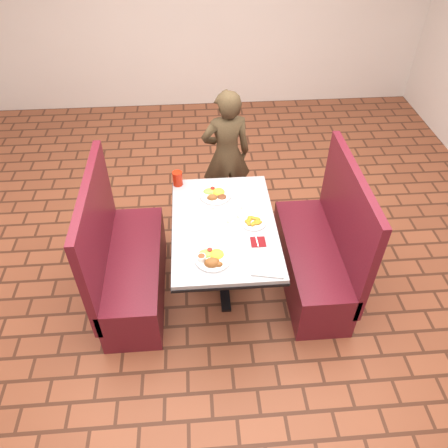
{
  "coord_description": "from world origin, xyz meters",
  "views": [
    {
      "loc": [
        -0.19,
        -2.49,
        3.01
      ],
      "look_at": [
        0.0,
        0.0,
        0.75
      ],
      "focal_mm": 35.0,
      "sensor_mm": 36.0,
      "label": 1
    }
  ],
  "objects_px": {
    "dining_table": "(224,233)",
    "plantain_plate": "(253,222)",
    "near_dinner_plate": "(212,257)",
    "booth_bench_left": "(128,267)",
    "far_dinner_plate": "(215,193)",
    "diner_person": "(226,155)",
    "booth_bench_right": "(318,256)",
    "red_tumbler": "(178,178)"
  },
  "relations": [
    {
      "from": "far_dinner_plate",
      "to": "plantain_plate",
      "type": "bearing_deg",
      "value": -53.09
    },
    {
      "from": "diner_person",
      "to": "plantain_plate",
      "type": "relative_size",
      "value": 6.69
    },
    {
      "from": "booth_bench_right",
      "to": "near_dinner_plate",
      "type": "xyz_separation_m",
      "value": [
        -0.91,
        -0.37,
        0.45
      ]
    },
    {
      "from": "booth_bench_left",
      "to": "diner_person",
      "type": "distance_m",
      "value": 1.46
    },
    {
      "from": "diner_person",
      "to": "far_dinner_plate",
      "type": "distance_m",
      "value": 0.76
    },
    {
      "from": "dining_table",
      "to": "red_tumbler",
      "type": "height_order",
      "value": "red_tumbler"
    },
    {
      "from": "plantain_plate",
      "to": "dining_table",
      "type": "bearing_deg",
      "value": 178.91
    },
    {
      "from": "dining_table",
      "to": "red_tumbler",
      "type": "relative_size",
      "value": 9.66
    },
    {
      "from": "booth_bench_right",
      "to": "plantain_plate",
      "type": "relative_size",
      "value": 6.04
    },
    {
      "from": "far_dinner_plate",
      "to": "dining_table",
      "type": "bearing_deg",
      "value": -82.84
    },
    {
      "from": "booth_bench_left",
      "to": "diner_person",
      "type": "height_order",
      "value": "diner_person"
    },
    {
      "from": "dining_table",
      "to": "plantain_plate",
      "type": "height_order",
      "value": "plantain_plate"
    },
    {
      "from": "dining_table",
      "to": "diner_person",
      "type": "height_order",
      "value": "diner_person"
    },
    {
      "from": "dining_table",
      "to": "booth_bench_left",
      "type": "distance_m",
      "value": 0.86
    },
    {
      "from": "dining_table",
      "to": "booth_bench_left",
      "type": "height_order",
      "value": "booth_bench_left"
    },
    {
      "from": "dining_table",
      "to": "booth_bench_left",
      "type": "xyz_separation_m",
      "value": [
        -0.8,
        0.0,
        -0.32
      ]
    },
    {
      "from": "booth_bench_left",
      "to": "far_dinner_plate",
      "type": "relative_size",
      "value": 4.7
    },
    {
      "from": "far_dinner_plate",
      "to": "red_tumbler",
      "type": "xyz_separation_m",
      "value": [
        -0.31,
        0.18,
        0.04
      ]
    },
    {
      "from": "booth_bench_right",
      "to": "near_dinner_plate",
      "type": "distance_m",
      "value": 1.08
    },
    {
      "from": "near_dinner_plate",
      "to": "far_dinner_plate",
      "type": "height_order",
      "value": "near_dinner_plate"
    },
    {
      "from": "diner_person",
      "to": "near_dinner_plate",
      "type": "relative_size",
      "value": 5.17
    },
    {
      "from": "far_dinner_plate",
      "to": "plantain_plate",
      "type": "height_order",
      "value": "far_dinner_plate"
    },
    {
      "from": "diner_person",
      "to": "near_dinner_plate",
      "type": "height_order",
      "value": "diner_person"
    },
    {
      "from": "diner_person",
      "to": "red_tumbler",
      "type": "distance_m",
      "value": 0.74
    },
    {
      "from": "dining_table",
      "to": "plantain_plate",
      "type": "xyz_separation_m",
      "value": [
        0.23,
        -0.0,
        0.11
      ]
    },
    {
      "from": "near_dinner_plate",
      "to": "plantain_plate",
      "type": "height_order",
      "value": "near_dinner_plate"
    },
    {
      "from": "near_dinner_plate",
      "to": "plantain_plate",
      "type": "relative_size",
      "value": 1.29
    },
    {
      "from": "near_dinner_plate",
      "to": "booth_bench_left",
      "type": "bearing_deg",
      "value": 151.62
    },
    {
      "from": "plantain_plate",
      "to": "red_tumbler",
      "type": "bearing_deg",
      "value": 137.12
    },
    {
      "from": "near_dinner_plate",
      "to": "red_tumbler",
      "type": "distance_m",
      "value": 0.94
    },
    {
      "from": "dining_table",
      "to": "far_dinner_plate",
      "type": "distance_m",
      "value": 0.38
    },
    {
      "from": "diner_person",
      "to": "far_dinner_plate",
      "type": "xyz_separation_m",
      "value": [
        -0.15,
        -0.74,
        0.11
      ]
    },
    {
      "from": "dining_table",
      "to": "plantain_plate",
      "type": "distance_m",
      "value": 0.25
    },
    {
      "from": "dining_table",
      "to": "booth_bench_right",
      "type": "height_order",
      "value": "booth_bench_right"
    },
    {
      "from": "far_dinner_plate",
      "to": "booth_bench_right",
      "type": "bearing_deg",
      "value": -22.92
    },
    {
      "from": "booth_bench_right",
      "to": "diner_person",
      "type": "xyz_separation_m",
      "value": [
        -0.69,
        1.09,
        0.34
      ]
    },
    {
      "from": "booth_bench_left",
      "to": "diner_person",
      "type": "bearing_deg",
      "value": 50.37
    },
    {
      "from": "booth_bench_left",
      "to": "near_dinner_plate",
      "type": "height_order",
      "value": "booth_bench_left"
    },
    {
      "from": "booth_bench_left",
      "to": "near_dinner_plate",
      "type": "bearing_deg",
      "value": -28.38
    },
    {
      "from": "booth_bench_left",
      "to": "near_dinner_plate",
      "type": "distance_m",
      "value": 0.9
    },
    {
      "from": "red_tumbler",
      "to": "plantain_plate",
      "type": "bearing_deg",
      "value": -42.88
    },
    {
      "from": "booth_bench_right",
      "to": "diner_person",
      "type": "relative_size",
      "value": 0.9
    }
  ]
}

